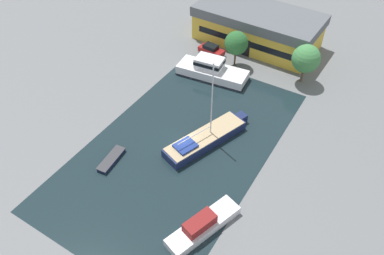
% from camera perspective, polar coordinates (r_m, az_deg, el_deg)
% --- Properties ---
extents(ground_plane, '(440.00, 440.00, 0.00)m').
position_cam_1_polar(ground_plane, '(48.49, -1.70, -2.76)').
color(ground_plane, slate).
extents(water_canal, '(21.03, 36.68, 0.01)m').
position_cam_1_polar(water_canal, '(48.49, -1.70, -2.76)').
color(water_canal, '#19282D').
rests_on(water_canal, ground).
extents(warehouse_building, '(21.73, 11.02, 6.00)m').
position_cam_1_polar(warehouse_building, '(68.44, 9.94, 14.89)').
color(warehouse_building, gold).
rests_on(warehouse_building, ground).
extents(quay_tree_near_building, '(3.77, 3.77, 6.05)m').
position_cam_1_polar(quay_tree_near_building, '(60.89, 6.77, 12.64)').
color(quay_tree_near_building, brown).
rests_on(quay_tree_near_building, ground).
extents(quay_tree_by_water, '(4.27, 4.27, 6.31)m').
position_cam_1_polar(quay_tree_by_water, '(59.16, 16.99, 9.99)').
color(quay_tree_by_water, brown).
rests_on(quay_tree_by_water, ground).
extents(parked_car, '(4.65, 2.35, 1.70)m').
position_cam_1_polar(parked_car, '(65.23, 2.95, 11.76)').
color(parked_car, maroon).
rests_on(parked_car, ground).
extents(sailboat_moored, '(6.86, 12.98, 11.84)m').
position_cam_1_polar(sailboat_moored, '(48.49, 2.15, -1.59)').
color(sailboat_moored, '#19234C').
rests_on(sailboat_moored, water_canal).
extents(motor_cruiser, '(11.51, 5.14, 3.24)m').
position_cam_1_polar(motor_cruiser, '(59.52, 2.99, 8.70)').
color(motor_cruiser, white).
rests_on(motor_cruiser, water_canal).
extents(small_dinghy, '(1.88, 4.61, 0.50)m').
position_cam_1_polar(small_dinghy, '(47.55, -12.19, -4.77)').
color(small_dinghy, '#19234C').
rests_on(small_dinghy, water_canal).
extents(cabin_boat, '(4.99, 9.02, 2.16)m').
position_cam_1_polar(cabin_boat, '(40.25, 1.62, -14.69)').
color(cabin_boat, silver).
rests_on(cabin_boat, water_canal).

